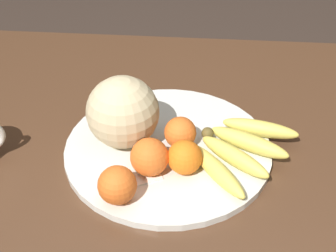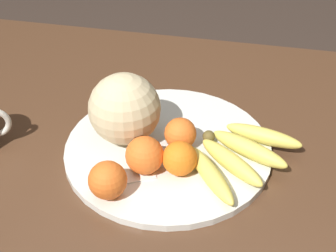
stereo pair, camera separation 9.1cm
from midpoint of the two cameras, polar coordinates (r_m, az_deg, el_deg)
name	(u,v)px [view 2 (the right image)]	position (r m, az deg, el deg)	size (l,w,h in m)	color
kitchen_table	(178,189)	(0.99, 3.81, -7.74)	(1.53, 1.04, 0.74)	#4C301E
fruit_bowl	(168,148)	(0.94, 2.75, -2.84)	(0.41, 0.41, 0.01)	silver
melon	(125,109)	(0.92, -2.51, 2.00)	(0.14, 0.14, 0.14)	beige
banana_bunch	(239,154)	(0.91, 11.46, -3.54)	(0.23, 0.24, 0.04)	brown
orange_front_left	(180,158)	(0.86, 4.46, -4.08)	(0.07, 0.07, 0.07)	orange
orange_front_right	(108,180)	(0.82, -4.22, -6.74)	(0.07, 0.07, 0.07)	orange
orange_mid_center	(145,155)	(0.86, 0.14, -3.71)	(0.07, 0.07, 0.07)	orange
orange_back_left	(179,133)	(0.92, 4.21, -1.02)	(0.06, 0.06, 0.06)	orange
produce_tag	(131,177)	(0.87, -1.52, -6.38)	(0.09, 0.07, 0.00)	white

